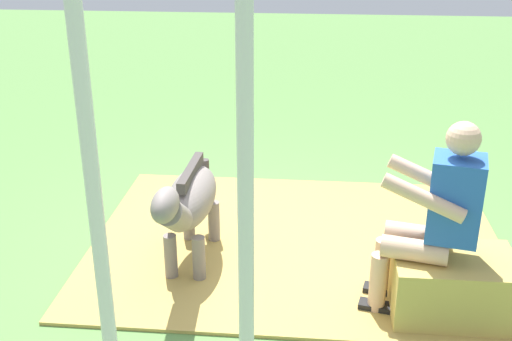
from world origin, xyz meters
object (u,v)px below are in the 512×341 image
hay_bale (452,286)px  pony_standing (189,202)px  person_seated (434,213)px  tent_pole_left (246,271)px  tent_pole_mid (101,262)px

hay_bale → pony_standing: pony_standing is taller
person_seated → tent_pole_left: size_ratio=0.56×
hay_bale → tent_pole_left: tent_pole_left is taller
person_seated → tent_pole_mid: 2.19m
person_seated → tent_pole_left: tent_pole_left is taller
person_seated → tent_pole_mid: size_ratio=0.56×
tent_pole_left → person_seated: bearing=-123.3°
person_seated → tent_pole_left: 1.85m
pony_standing → tent_pole_left: 2.11m
hay_bale → tent_pole_mid: bearing=40.7°
hay_bale → person_seated: size_ratio=0.58×
person_seated → tent_pole_left: bearing=56.7°
hay_bale → person_seated: 0.52m
pony_standing → tent_pole_mid: bearing=91.7°
pony_standing → tent_pole_mid: tent_pole_mid is taller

